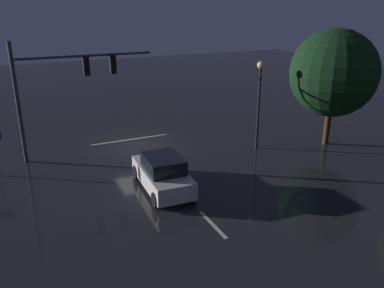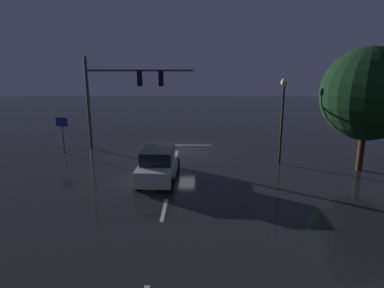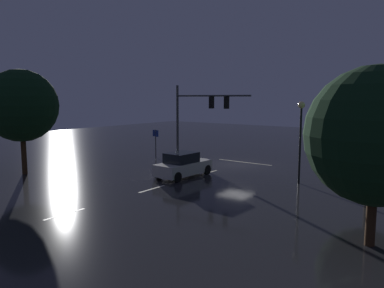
# 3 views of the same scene
# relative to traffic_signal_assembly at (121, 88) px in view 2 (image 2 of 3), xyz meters

# --- Properties ---
(ground_plane) EXTENTS (80.00, 80.00, 0.00)m
(ground_plane) POSITION_rel_traffic_signal_assembly_xyz_m (-3.89, 0.24, -4.38)
(ground_plane) COLOR #232326
(traffic_signal_assembly) EXTENTS (7.53, 0.47, 6.53)m
(traffic_signal_assembly) POSITION_rel_traffic_signal_assembly_xyz_m (0.00, 0.00, 0.00)
(traffic_signal_assembly) COLOR #383A3D
(traffic_signal_assembly) RESTS_ON ground_plane
(lane_dash_far) EXTENTS (0.16, 2.20, 0.01)m
(lane_dash_far) POSITION_rel_traffic_signal_assembly_xyz_m (-3.89, 4.24, -4.38)
(lane_dash_far) COLOR beige
(lane_dash_far) RESTS_ON ground_plane
(lane_dash_mid) EXTENTS (0.16, 2.20, 0.01)m
(lane_dash_mid) POSITION_rel_traffic_signal_assembly_xyz_m (-3.89, 10.24, -4.38)
(lane_dash_mid) COLOR beige
(lane_dash_mid) RESTS_ON ground_plane
(stop_bar) EXTENTS (5.00, 0.16, 0.01)m
(stop_bar) POSITION_rel_traffic_signal_assembly_xyz_m (-3.89, -1.19, -4.38)
(stop_bar) COLOR beige
(stop_bar) RESTS_ON ground_plane
(car_approaching) EXTENTS (2.07, 4.43, 1.70)m
(car_approaching) POSITION_rel_traffic_signal_assembly_xyz_m (-3.23, 6.40, -3.59)
(car_approaching) COLOR silver
(car_approaching) RESTS_ON ground_plane
(street_lamp_left_kerb) EXTENTS (0.44, 0.44, 5.21)m
(street_lamp_left_kerb) POSITION_rel_traffic_signal_assembly_xyz_m (-10.40, 3.54, -0.75)
(street_lamp_left_kerb) COLOR black
(street_lamp_left_kerb) RESTS_ON ground_plane
(route_sign) EXTENTS (0.88, 0.31, 2.58)m
(route_sign) POSITION_rel_traffic_signal_assembly_xyz_m (3.84, 1.41, -2.52)
(route_sign) COLOR #383A3D
(route_sign) RESTS_ON ground_plane
(tree_left_far) EXTENTS (5.15, 5.15, 6.99)m
(tree_left_far) POSITION_rel_traffic_signal_assembly_xyz_m (-14.72, 4.74, 0.03)
(tree_left_far) COLOR #382314
(tree_left_far) RESTS_ON ground_plane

